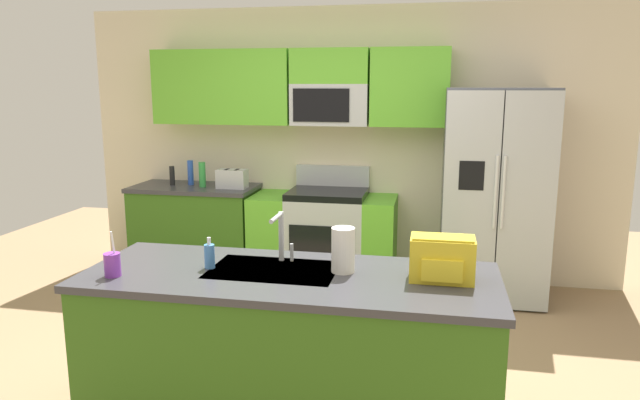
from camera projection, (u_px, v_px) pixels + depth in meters
ground_plane at (297, 372)px, 3.87m from camera, size 9.00×9.00×0.00m
kitchen_wall_unit at (332, 127)px, 5.61m from camera, size 5.20×0.43×2.60m
back_counter at (196, 230)px, 5.79m from camera, size 1.21×0.63×0.90m
range_oven at (324, 237)px, 5.55m from camera, size 1.36×0.61×1.10m
refrigerator at (494, 195)px, 5.09m from camera, size 0.90×0.76×1.85m
island_counter at (290, 352)px, 3.14m from camera, size 2.18×0.83×0.90m
toaster at (232, 179)px, 5.56m from camera, size 0.28×0.16×0.18m
pepper_mill at (172, 176)px, 5.73m from camera, size 0.05×0.05×0.19m
bottle_green at (202, 175)px, 5.61m from camera, size 0.06×0.06×0.24m
bottle_blue at (191, 173)px, 5.74m from camera, size 0.06×0.06×0.24m
sink_faucet at (281, 233)px, 3.23m from camera, size 0.08×0.21×0.28m
drink_cup_purple at (112, 264)px, 3.00m from camera, size 0.08×0.08×0.24m
soap_dispenser at (210, 256)px, 3.14m from camera, size 0.06×0.06×0.17m
paper_towel_roll at (343, 250)px, 3.06m from camera, size 0.12×0.12×0.24m
backpack at (442, 258)px, 2.94m from camera, size 0.32×0.22×0.23m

